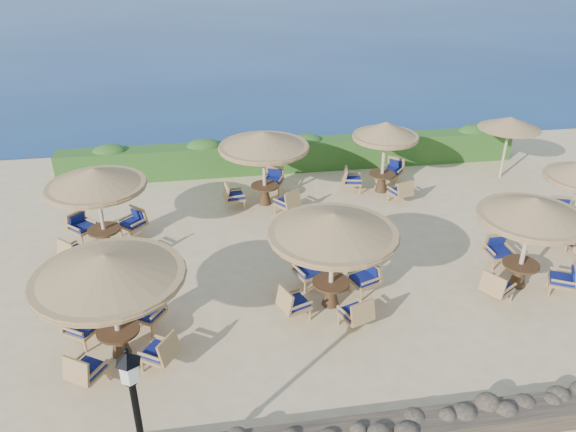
{
  "coord_description": "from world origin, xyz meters",
  "views": [
    {
      "loc": [
        -3.48,
        -13.29,
        8.77
      ],
      "look_at": [
        -1.25,
        0.78,
        1.3
      ],
      "focal_mm": 35.0,
      "sensor_mm": 36.0,
      "label": 1
    }
  ],
  "objects_px": {
    "extra_parasol": "(510,123)",
    "cafe_set_5": "(385,145)",
    "cafe_set_4": "(264,151)",
    "cafe_set_2": "(530,224)",
    "cafe_set_0": "(110,284)",
    "cafe_set_3": "(98,194)",
    "cafe_set_1": "(333,240)"
  },
  "relations": [
    {
      "from": "cafe_set_1",
      "to": "cafe_set_4",
      "type": "height_order",
      "value": "same"
    },
    {
      "from": "cafe_set_1",
      "to": "cafe_set_2",
      "type": "distance_m",
      "value": 5.2
    },
    {
      "from": "extra_parasol",
      "to": "cafe_set_1",
      "type": "bearing_deg",
      "value": -140.02
    },
    {
      "from": "cafe_set_5",
      "to": "cafe_set_1",
      "type": "bearing_deg",
      "value": -117.64
    },
    {
      "from": "cafe_set_3",
      "to": "cafe_set_5",
      "type": "xyz_separation_m",
      "value": [
        9.43,
        2.69,
        -0.06
      ]
    },
    {
      "from": "extra_parasol",
      "to": "cafe_set_5",
      "type": "distance_m",
      "value": 5.03
    },
    {
      "from": "cafe_set_2",
      "to": "cafe_set_5",
      "type": "distance_m",
      "value": 6.66
    },
    {
      "from": "cafe_set_5",
      "to": "cafe_set_2",
      "type": "bearing_deg",
      "value": -74.08
    },
    {
      "from": "cafe_set_2",
      "to": "cafe_set_5",
      "type": "relative_size",
      "value": 1.03
    },
    {
      "from": "cafe_set_3",
      "to": "cafe_set_5",
      "type": "distance_m",
      "value": 9.81
    },
    {
      "from": "cafe_set_2",
      "to": "cafe_set_5",
      "type": "xyz_separation_m",
      "value": [
        -1.83,
        6.41,
        -0.12
      ]
    },
    {
      "from": "cafe_set_0",
      "to": "cafe_set_2",
      "type": "height_order",
      "value": "same"
    },
    {
      "from": "cafe_set_2",
      "to": "cafe_set_3",
      "type": "distance_m",
      "value": 11.86
    },
    {
      "from": "cafe_set_3",
      "to": "extra_parasol",
      "type": "bearing_deg",
      "value": 12.71
    },
    {
      "from": "cafe_set_4",
      "to": "cafe_set_2",
      "type": "bearing_deg",
      "value": -44.51
    },
    {
      "from": "cafe_set_1",
      "to": "extra_parasol",
      "type": "bearing_deg",
      "value": 39.98
    },
    {
      "from": "cafe_set_0",
      "to": "cafe_set_2",
      "type": "xyz_separation_m",
      "value": [
        10.34,
        1.13,
        -0.03
      ]
    },
    {
      "from": "cafe_set_0",
      "to": "cafe_set_4",
      "type": "bearing_deg",
      "value": 59.86
    },
    {
      "from": "extra_parasol",
      "to": "cafe_set_2",
      "type": "height_order",
      "value": "cafe_set_2"
    },
    {
      "from": "extra_parasol",
      "to": "cafe_set_2",
      "type": "bearing_deg",
      "value": -114.36
    },
    {
      "from": "cafe_set_3",
      "to": "cafe_set_0",
      "type": "bearing_deg",
      "value": -79.23
    },
    {
      "from": "cafe_set_0",
      "to": "cafe_set_5",
      "type": "xyz_separation_m",
      "value": [
        8.51,
        7.54,
        -0.15
      ]
    },
    {
      "from": "extra_parasol",
      "to": "cafe_set_5",
      "type": "height_order",
      "value": "cafe_set_5"
    },
    {
      "from": "extra_parasol",
      "to": "cafe_set_5",
      "type": "xyz_separation_m",
      "value": [
        -4.98,
        -0.56,
        -0.38
      ]
    },
    {
      "from": "cafe_set_2",
      "to": "cafe_set_5",
      "type": "height_order",
      "value": "same"
    },
    {
      "from": "cafe_set_4",
      "to": "cafe_set_5",
      "type": "relative_size",
      "value": 1.13
    },
    {
      "from": "extra_parasol",
      "to": "cafe_set_4",
      "type": "relative_size",
      "value": 0.78
    },
    {
      "from": "cafe_set_2",
      "to": "extra_parasol",
      "type": "bearing_deg",
      "value": 65.64
    },
    {
      "from": "extra_parasol",
      "to": "cafe_set_5",
      "type": "bearing_deg",
      "value": -173.6
    },
    {
      "from": "cafe_set_3",
      "to": "cafe_set_4",
      "type": "relative_size",
      "value": 0.93
    },
    {
      "from": "cafe_set_4",
      "to": "cafe_set_1",
      "type": "bearing_deg",
      "value": -81.07
    },
    {
      "from": "cafe_set_2",
      "to": "cafe_set_4",
      "type": "relative_size",
      "value": 0.91
    }
  ]
}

